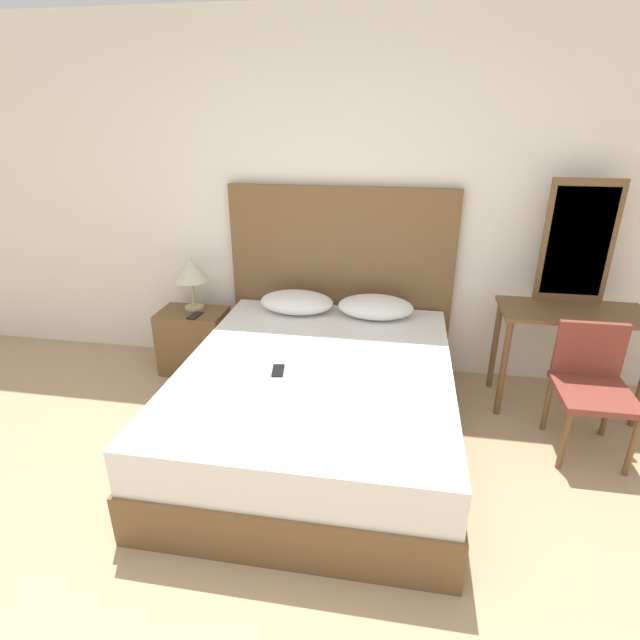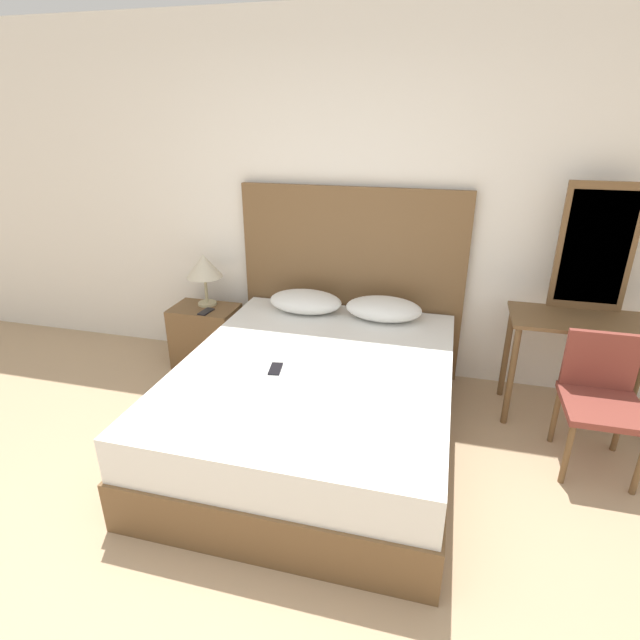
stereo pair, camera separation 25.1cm
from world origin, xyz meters
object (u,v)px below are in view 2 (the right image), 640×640
object	(u,v)px
nightstand	(207,336)
chair	(601,393)
phone_on_nightstand	(206,312)
table_lamp	(204,267)
phone_on_bed	(276,369)
bed	(316,403)
vanity_desk	(585,338)

from	to	relation	value
nightstand	chair	xyz separation A→B (m)	(2.85, -0.54, 0.20)
chair	phone_on_nightstand	bearing A→B (deg)	170.78
nightstand	table_lamp	world-z (taller)	table_lamp
table_lamp	phone_on_nightstand	size ratio (longest dim) A/B	2.74
phone_on_bed	nightstand	distance (m)	1.36
bed	phone_on_bed	size ratio (longest dim) A/B	13.09
vanity_desk	table_lamp	bearing A→B (deg)	177.04
phone_on_nightstand	chair	xyz separation A→B (m)	(2.79, -0.45, -0.06)
nightstand	chair	size ratio (longest dim) A/B	0.66
table_lamp	bed	bearing A→B (deg)	-36.33
table_lamp	nightstand	bearing A→B (deg)	-88.11
bed	phone_on_bed	world-z (taller)	phone_on_bed
table_lamp	chair	world-z (taller)	table_lamp
nightstand	phone_on_nightstand	xyz separation A→B (m)	(0.07, -0.09, 0.27)
nightstand	chair	bearing A→B (deg)	-10.74
vanity_desk	chair	size ratio (longest dim) A/B	1.22
bed	table_lamp	size ratio (longest dim) A/B	4.86
bed	phone_on_bed	bearing A→B (deg)	-147.34
phone_on_bed	vanity_desk	xyz separation A→B (m)	(1.88, 0.85, 0.04)
phone_on_bed	chair	xyz separation A→B (m)	(1.90, 0.39, -0.10)
phone_on_bed	phone_on_nightstand	distance (m)	1.22
chair	phone_on_bed	bearing A→B (deg)	-168.55
bed	phone_on_nightstand	size ratio (longest dim) A/B	13.30
bed	chair	distance (m)	1.71
table_lamp	chair	size ratio (longest dim) A/B	0.54
bed	vanity_desk	xyz separation A→B (m)	(1.67, 0.71, 0.33)
phone_on_bed	bed	bearing A→B (deg)	32.66
phone_on_bed	chair	distance (m)	1.94
phone_on_bed	vanity_desk	size ratio (longest dim) A/B	0.16
bed	chair	xyz separation A→B (m)	(1.69, 0.25, 0.19)
phone_on_nightstand	vanity_desk	distance (m)	2.77
phone_on_bed	phone_on_nightstand	xyz separation A→B (m)	(-0.89, 0.84, -0.04)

